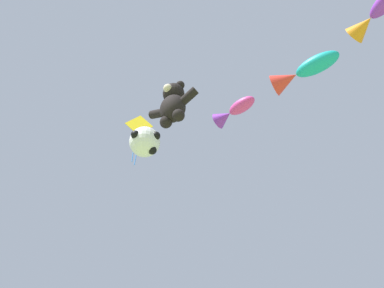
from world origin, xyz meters
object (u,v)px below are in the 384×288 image
at_px(fish_kite_teal, 301,72).
at_px(fish_kite_magenta, 233,112).
at_px(teddy_bear_kite, 173,104).
at_px(diamond_kite, 138,129).
at_px(soccer_ball_kite, 145,142).
at_px(fish_kite_violet, 375,14).

bearing_deg(fish_kite_teal, fish_kite_magenta, 168.37).
bearing_deg(teddy_bear_kite, diamond_kite, 150.78).
bearing_deg(diamond_kite, fish_kite_magenta, 7.79).
bearing_deg(soccer_ball_kite, teddy_bear_kite, 10.69).
xyz_separation_m(teddy_bear_kite, soccer_ball_kite, (-0.81, -0.15, -1.33)).
bearing_deg(teddy_bear_kite, fish_kite_teal, 26.99).
relative_size(soccer_ball_kite, fish_kite_magenta, 0.58).
xyz_separation_m(fish_kite_violet, diamond_kite, (-9.30, 0.31, 1.28)).
bearing_deg(teddy_bear_kite, fish_kite_violet, 13.91).
distance_m(soccer_ball_kite, fish_kite_teal, 5.28).
relative_size(soccer_ball_kite, fish_kite_violet, 0.50).
relative_size(teddy_bear_kite, soccer_ball_kite, 1.86).
xyz_separation_m(fish_kite_magenta, diamond_kite, (-4.08, -0.56, 1.17)).
height_order(teddy_bear_kite, fish_kite_magenta, fish_kite_magenta).
bearing_deg(fish_kite_teal, teddy_bear_kite, -153.01).
relative_size(fish_kite_violet, diamond_kite, 0.64).
relative_size(fish_kite_magenta, diamond_kite, 0.55).
xyz_separation_m(fish_kite_teal, diamond_kite, (-6.80, 0.00, 1.73)).
relative_size(fish_kite_magenta, fish_kite_teal, 0.79).
bearing_deg(diamond_kite, soccer_ball_kite, -38.90).
bearing_deg(fish_kite_violet, soccer_ball_kite, -166.47).
bearing_deg(fish_kite_magenta, fish_kite_violet, -9.48).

